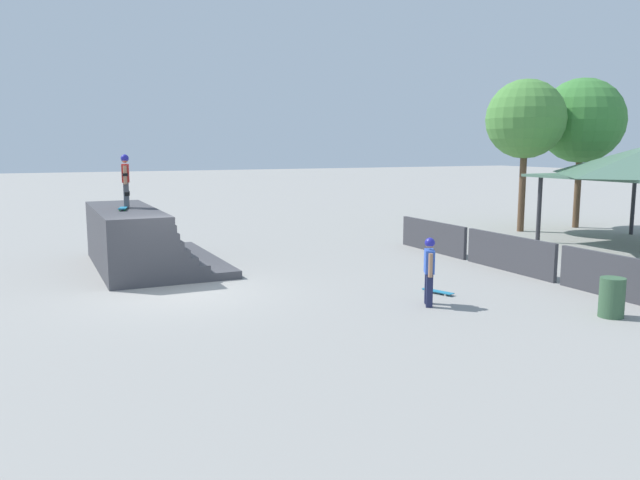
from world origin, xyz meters
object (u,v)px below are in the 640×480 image
trash_bin (612,297)px  tree_far_back (582,121)px  skateboard_on_deck (123,208)px  tree_beside_pavilion (526,119)px  skater_on_deck (126,177)px  skateboard_on_ground (437,291)px  bystander_walking (429,266)px

trash_bin → tree_far_back: bearing=135.4°
skateboard_on_deck → tree_beside_pavilion: tree_beside_pavilion is taller
skater_on_deck → skateboard_on_ground: 9.61m
skateboard_on_ground → tree_far_back: bearing=-79.7°
bystander_walking → tree_beside_pavilion: bearing=-22.2°
skateboard_on_deck → tree_far_back: bearing=108.2°
skateboard_on_deck → skateboard_on_ground: 9.12m
tree_beside_pavilion → trash_bin: size_ratio=7.50×
skateboard_on_ground → tree_beside_pavilion: bearing=-72.1°
tree_beside_pavilion → tree_far_back: 3.15m
skater_on_deck → bystander_walking: (7.56, 5.51, -1.78)m
bystander_walking → skateboard_on_ground: size_ratio=1.86×
skateboard_on_deck → tree_far_back: tree_far_back is taller
bystander_walking → skateboard_on_ground: bystander_walking is taller
skater_on_deck → bystander_walking: size_ratio=1.01×
skateboard_on_deck → tree_beside_pavilion: 16.95m
tree_beside_pavilion → tree_far_back: tree_far_back is taller
skater_on_deck → tree_far_back: (-1.22, 19.55, 2.01)m
tree_far_back → skater_on_deck: bearing=-86.4°
bystander_walking → skater_on_deck: bearing=64.8°
skater_on_deck → skateboard_on_deck: bearing=-8.2°
skater_on_deck → skateboard_on_ground: (6.70, 6.37, -2.64)m
bystander_walking → trash_bin: size_ratio=1.84×
bystander_walking → skateboard_on_deck: bearing=68.2°
skateboard_on_deck → trash_bin: (9.40, 8.66, -1.42)m
trash_bin → bystander_walking: bearing=-129.9°
skater_on_deck → tree_beside_pavilion: tree_beside_pavilion is taller
skater_on_deck → trash_bin: 13.31m
skateboard_on_ground → tree_beside_pavilion: tree_beside_pavilion is taller
skateboard_on_deck → skateboard_on_ground: size_ratio=0.96×
skateboard_on_deck → bystander_walking: skateboard_on_deck is taller
skateboard_on_ground → trash_bin: size_ratio=0.99×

